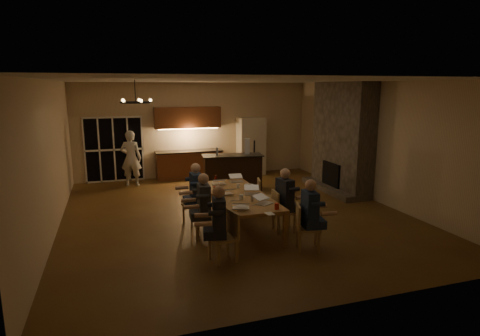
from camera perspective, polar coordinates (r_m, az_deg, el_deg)
name	(u,v)px	position (r m, az deg, el deg)	size (l,w,h in m)	color
floor	(234,213)	(9.92, -0.84, -6.47)	(9.00, 9.00, 0.00)	brown
back_wall	(195,130)	(13.90, -6.38, 5.41)	(8.00, 0.04, 3.20)	beige
left_wall	(49,158)	(9.22, -25.49, 1.26)	(0.04, 9.00, 3.20)	beige
right_wall	(377,142)	(11.39, 18.89, 3.51)	(0.04, 9.00, 3.20)	beige
ceiling	(234,80)	(9.44, -0.89, 12.47)	(8.00, 9.00, 0.04)	white
french_doors	(114,150)	(13.64, -17.47, 2.50)	(1.86, 0.08, 2.10)	black
fireplace	(342,137)	(12.19, 14.32, 4.27)	(0.58, 2.50, 3.20)	#5F554B
kitchenette	(189,143)	(13.58, -7.31, 3.54)	(2.24, 0.68, 2.40)	brown
refrigerator	(251,146)	(14.13, 1.56, 3.12)	(0.90, 0.68, 2.00)	beige
dining_table	(239,211)	(8.90, -0.11, -6.07)	(1.10, 2.86, 0.75)	#A07D40
bar_island	(232,173)	(11.96, -1.08, -0.66)	(1.78, 0.68, 1.08)	black
chair_left_near	(223,237)	(7.20, -2.42, -9.81)	(0.44, 0.44, 0.89)	tan
chair_left_mid	(206,218)	(8.23, -4.84, -7.08)	(0.44, 0.44, 0.89)	tan
chair_left_far	(194,204)	(9.17, -6.53, -5.15)	(0.44, 0.44, 0.89)	tan
chair_right_near	(308,227)	(7.79, 9.68, -8.31)	(0.44, 0.44, 0.89)	tan
chair_right_mid	(284,211)	(8.69, 6.28, -6.09)	(0.44, 0.44, 0.89)	tan
chair_right_far	(267,197)	(9.71, 3.87, -4.15)	(0.44, 0.44, 0.89)	tan
person_left_near	(219,224)	(7.14, -3.00, -7.93)	(0.60, 0.60, 1.38)	#252830
person_right_near	(310,215)	(7.70, 9.87, -6.61)	(0.60, 0.60, 1.38)	navy
person_left_mid	(204,207)	(8.13, -5.15, -5.52)	(0.60, 0.60, 1.38)	#393D43
person_right_mid	(285,200)	(8.61, 6.36, -4.56)	(0.60, 0.60, 1.38)	#252830
person_left_far	(196,193)	(9.16, -6.25, -3.57)	(0.60, 0.60, 1.38)	navy
standing_person	(131,158)	(12.90, -15.24, 1.34)	(0.64, 0.42, 1.75)	silver
chandelier	(136,102)	(8.47, -14.63, 9.03)	(0.62, 0.62, 0.03)	black
laptop_a	(241,203)	(7.76, 0.11, -4.95)	(0.32, 0.28, 0.23)	silver
laptop_b	(265,198)	(8.06, 3.53, -4.34)	(0.32, 0.28, 0.23)	silver
laptop_c	(225,189)	(8.76, -2.15, -3.04)	(0.32, 0.28, 0.23)	silver
laptop_d	(252,189)	(8.77, 1.69, -3.02)	(0.32, 0.28, 0.23)	silver
laptop_e	(219,180)	(9.67, -3.05, -1.65)	(0.32, 0.28, 0.23)	silver
laptop_f	(237,177)	(9.89, -0.50, -1.33)	(0.32, 0.28, 0.23)	silver
mug_front	(241,197)	(8.38, 0.17, -4.15)	(0.09, 0.09, 0.10)	white
mug_mid	(238,186)	(9.31, -0.28, -2.55)	(0.08, 0.08, 0.10)	white
mug_back	(217,185)	(9.40, -3.24, -2.44)	(0.09, 0.09, 0.10)	white
redcup_near	(277,206)	(7.75, 5.25, -5.45)	(0.09, 0.09, 0.12)	red
redcup_mid	(215,189)	(9.00, -3.52, -3.00)	(0.09, 0.09, 0.12)	red
can_silver	(252,199)	(8.23, 1.73, -4.38)	(0.06, 0.06, 0.12)	#B2B2B7
can_cola	(216,178)	(10.07, -3.47, -1.43)	(0.07, 0.07, 0.12)	#3F0F0C
can_right	(250,187)	(9.16, 1.39, -2.73)	(0.07, 0.07, 0.12)	#B2B2B7
plate_near	(263,198)	(8.46, 3.34, -4.30)	(0.28, 0.28, 0.02)	white
plate_left	(242,207)	(7.86, 0.26, -5.54)	(0.25, 0.25, 0.02)	white
plate_far	(249,185)	(9.56, 1.30, -2.43)	(0.23, 0.23, 0.02)	white
notepad	(270,214)	(7.48, 4.23, -6.50)	(0.14, 0.19, 0.01)	white
bar_bottle	(217,151)	(11.76, -3.26, 2.38)	(0.07, 0.07, 0.24)	#99999E
bar_blender	(247,146)	(11.96, 1.02, 3.09)	(0.15, 0.15, 0.46)	silver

